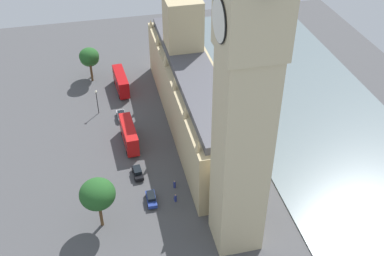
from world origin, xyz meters
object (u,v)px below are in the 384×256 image
Objects in this scene: car_silver_opposite_hall at (121,115)px; plane_tree_kerbside at (89,56)px; pedestrian_corner at (175,184)px; pedestrian_midblock at (176,198)px; parliament_building at (192,91)px; plane_tree_under_trees at (97,194)px; car_black_leading at (138,172)px; street_lamp_slot_10 at (97,98)px; double_decker_bus_far_end at (121,81)px; clock_tower at (247,77)px; double_decker_bus_by_river_gate at (129,134)px; plane_tree_near_tower at (90,58)px; car_blue_trailing at (151,198)px.

car_silver_opposite_hall is 20.68m from plane_tree_kerbside.
pedestrian_corner is at bearing 106.52° from plane_tree_kerbside.
pedestrian_midblock is (-6.98, 29.02, -0.12)m from car_silver_opposite_hall.
plane_tree_under_trees is (22.60, 27.34, -0.60)m from parliament_building.
car_black_leading is (-1.01, 20.41, -0.00)m from car_silver_opposite_hall.
plane_tree_kerbside is 15.71m from street_lamp_slot_10.
plane_tree_kerbside is (6.97, -6.58, 4.44)m from double_decker_bus_far_end.
street_lamp_slot_10 is at bearing -15.69° from pedestrian_midblock.
plane_tree_under_trees is at bearing -19.38° from clock_tower.
pedestrian_midblock is at bearing 120.83° from car_black_leading.
car_black_leading is (-0.28, 10.49, -1.75)m from double_decker_bus_by_river_gate.
clock_tower reaches higher than car_black_leading.
clock_tower is 8.02× the size of plane_tree_near_tower.
double_decker_bus_by_river_gate is (0.65, 22.26, 0.00)m from double_decker_bus_far_end.
double_decker_bus_by_river_gate is 18.45m from car_blue_trailing.
pedestrian_midblock is at bearing 70.38° from parliament_building.
double_decker_bus_far_end is 6.24× the size of pedestrian_midblock.
clock_tower is 61.18m from double_decker_bus_far_end.
double_decker_bus_by_river_gate is 20.18m from pedestrian_midblock.
plane_tree_under_trees is (9.38, 3.59, 6.67)m from car_blue_trailing.
parliament_building is 32.70× the size of pedestrian_midblock.
clock_tower reaches higher than plane_tree_near_tower.
car_silver_opposite_hall is at bearing 79.85° from double_decker_bus_far_end.
double_decker_bus_by_river_gate is at bearing 20.05° from parliament_building.
double_decker_bus_far_end is 11.36m from plane_tree_near_tower.
pedestrian_midblock is (-5.97, 8.61, -0.12)m from car_black_leading.
car_silver_opposite_hall is 2.48× the size of pedestrian_midblock.
plane_tree_under_trees is at bearing 75.65° from double_decker_bus_far_end.
clock_tower is at bearing -177.95° from pedestrian_midblock.
double_decker_bus_by_river_gate is at bearing 106.29° from pedestrian_corner.
double_decker_bus_by_river_gate is 31.53m from plane_tree_near_tower.
clock_tower reaches higher than street_lamp_slot_10.
car_silver_opposite_hall is 33.19m from plane_tree_under_trees.
pedestrian_midblock is at bearing -106.17° from pedestrian_corner.
pedestrian_midblock is (-4.45, 0.83, -0.12)m from car_blue_trailing.
car_black_leading is at bearing 104.24° from street_lamp_slot_10.
parliament_building is 23.64m from pedestrian_corner.
plane_tree_under_trees reaches higher than car_black_leading.
car_blue_trailing is 0.68× the size of street_lamp_slot_10.
plane_tree_under_trees is (14.40, 6.44, 6.80)m from pedestrian_corner.
plane_tree_kerbside reaches higher than car_blue_trailing.
pedestrian_midblock is at bearing -168.70° from plane_tree_under_trees.
plane_tree_near_tower is at bearing -90.43° from plane_tree_kerbside.
street_lamp_slot_10 is (-0.54, 15.46, -2.73)m from plane_tree_kerbside.
pedestrian_corner is at bearing -149.67° from car_blue_trailing.
plane_tree_under_trees is (7.87, 11.37, 6.67)m from car_black_leading.
plane_tree_near_tower is at bearing 98.31° from pedestrian_corner.
double_decker_bus_far_end is 6.31× the size of pedestrian_corner.
plane_tree_under_trees is (1.27, 50.71, 0.49)m from plane_tree_kerbside.
parliament_building is 8.98× the size of street_lamp_slot_10.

